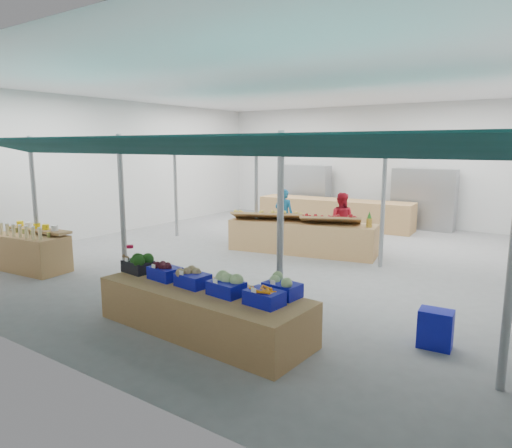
% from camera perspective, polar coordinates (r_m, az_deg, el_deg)
% --- Properties ---
extents(floor, '(13.00, 13.00, 0.00)m').
position_cam_1_polar(floor, '(11.64, 2.70, -4.07)').
color(floor, slate).
rests_on(floor, ground).
extents(hall, '(13.00, 13.00, 13.00)m').
position_cam_1_polar(hall, '(12.55, 6.30, 9.10)').
color(hall, silver).
rests_on(hall, ground).
extents(pole_grid, '(10.00, 4.60, 3.00)m').
position_cam_1_polar(pole_grid, '(9.47, 1.09, 3.87)').
color(pole_grid, gray).
rests_on(pole_grid, floor).
extents(awnings, '(9.50, 7.08, 0.30)m').
position_cam_1_polar(awnings, '(9.42, 1.11, 9.74)').
color(awnings, '#0B312D').
rests_on(awnings, pole_grid).
extents(back_shelving_left, '(2.00, 0.50, 2.00)m').
position_cam_1_polar(back_shelving_left, '(17.84, 6.02, 4.01)').
color(back_shelving_left, '#B23F33').
rests_on(back_shelving_left, floor).
extents(back_shelving_right, '(2.00, 0.50, 2.00)m').
position_cam_1_polar(back_shelving_right, '(16.21, 20.17, 2.88)').
color(back_shelving_right, '#B23F33').
rests_on(back_shelving_right, floor).
extents(bottle_shelf, '(1.90, 1.26, 1.09)m').
position_cam_1_polar(bottle_shelf, '(11.48, -26.22, -3.02)').
color(bottle_shelf, '#9D7044').
rests_on(bottle_shelf, floor).
extents(veg_counter, '(3.52, 1.33, 0.67)m').
position_cam_1_polar(veg_counter, '(7.05, -6.70, -10.64)').
color(veg_counter, '#9D7044').
rests_on(veg_counter, floor).
extents(fruit_counter, '(3.94, 1.65, 0.82)m').
position_cam_1_polar(fruit_counter, '(11.99, 5.72, -1.68)').
color(fruit_counter, '#9D7044').
rests_on(fruit_counter, floor).
extents(far_counter, '(5.37, 1.45, 0.96)m').
position_cam_1_polar(far_counter, '(15.96, 9.74, 1.35)').
color(far_counter, '#9D7044').
rests_on(far_counter, floor).
extents(crate_stack, '(0.48, 0.35, 0.54)m').
position_cam_1_polar(crate_stack, '(6.98, 21.52, -12.09)').
color(crate_stack, '#0E129A').
rests_on(crate_stack, floor).
extents(vendor_left, '(0.62, 0.47, 1.53)m').
position_cam_1_polar(vendor_left, '(13.45, 3.51, 1.15)').
color(vendor_left, '#165E91').
rests_on(vendor_left, floor).
extents(vendor_right, '(0.84, 0.72, 1.53)m').
position_cam_1_polar(vendor_right, '(12.64, 10.54, 0.44)').
color(vendor_right, red).
rests_on(vendor_right, floor).
extents(crate_broccoli, '(0.53, 0.43, 0.35)m').
position_cam_1_polar(crate_broccoli, '(7.97, -14.55, -4.74)').
color(crate_broccoli, black).
rests_on(crate_broccoli, veg_counter).
extents(crate_beets, '(0.53, 0.43, 0.29)m').
position_cam_1_polar(crate_beets, '(7.47, -11.32, -5.79)').
color(crate_beets, '#0E129A').
rests_on(crate_beets, veg_counter).
extents(crate_celeriac, '(0.53, 0.43, 0.31)m').
position_cam_1_polar(crate_celeriac, '(7.03, -7.92, -6.60)').
color(crate_celeriac, '#0E129A').
rests_on(crate_celeriac, veg_counter).
extents(crate_cabbage, '(0.53, 0.43, 0.35)m').
position_cam_1_polar(crate_cabbage, '(6.58, -3.74, -7.54)').
color(crate_cabbage, '#0E129A').
rests_on(crate_cabbage, veg_counter).
extents(crate_carrots, '(0.53, 0.43, 0.29)m').
position_cam_1_polar(crate_carrots, '(6.20, 1.03, -9.10)').
color(crate_carrots, '#0E129A').
rests_on(crate_carrots, veg_counter).
extents(sparrow, '(0.12, 0.09, 0.11)m').
position_cam_1_polar(sparrow, '(8.00, -15.93, -4.10)').
color(sparrow, brown).
rests_on(sparrow, crate_broccoli).
extents(pole_ribbon, '(0.12, 0.12, 0.28)m').
position_cam_1_polar(pole_ribbon, '(8.02, -15.51, -2.89)').
color(pole_ribbon, '#AC0B2F').
rests_on(pole_ribbon, pole_grid).
extents(apple_heap_yellow, '(2.02, 1.38, 0.27)m').
position_cam_1_polar(apple_heap_yellow, '(12.10, 1.51, 1.24)').
color(apple_heap_yellow, '#997247').
rests_on(apple_heap_yellow, fruit_counter).
extents(apple_heap_red, '(1.65, 1.22, 0.27)m').
position_cam_1_polar(apple_heap_red, '(11.60, 9.30, 0.74)').
color(apple_heap_red, '#997247').
rests_on(apple_heap_red, fruit_counter).
extents(pineapple, '(0.14, 0.14, 0.39)m').
position_cam_1_polar(pineapple, '(11.41, 13.98, 0.51)').
color(pineapple, '#8C6019').
rests_on(pineapple, fruit_counter).
extents(crate_extra, '(0.53, 0.43, 0.32)m').
position_cam_1_polar(crate_extra, '(6.52, 3.31, -7.80)').
color(crate_extra, '#0E129A').
rests_on(crate_extra, veg_counter).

